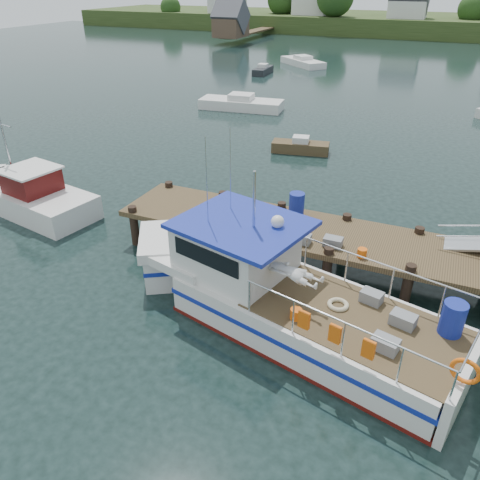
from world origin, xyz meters
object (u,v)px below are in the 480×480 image
at_px(moored_e, 263,70).
at_px(lobster_boat, 274,291).
at_px(moored_rowboat, 300,146).
at_px(work_boat, 23,193).
at_px(moored_d, 303,62).
at_px(moored_a, 241,104).

bearing_deg(moored_e, lobster_boat, -81.55).
distance_m(lobster_boat, moored_rowboat, 15.59).
xyz_separation_m(work_boat, moored_rowboat, (9.01, 12.24, -0.32)).
bearing_deg(moored_e, work_boat, -99.60).
xyz_separation_m(work_boat, moored_d, (-0.03, 41.85, -0.26)).
distance_m(work_boat, moored_e, 35.18).
xyz_separation_m(moored_rowboat, moored_a, (-7.33, 8.00, 0.08)).
xyz_separation_m(lobster_boat, moored_a, (-11.21, 23.10, -0.55)).
xyz_separation_m(work_boat, moored_e, (-2.35, 35.10, -0.30)).
bearing_deg(moored_d, moored_e, -127.53).
relative_size(work_boat, moored_a, 1.23).
bearing_deg(lobster_boat, moored_a, 129.82).
xyz_separation_m(lobster_boat, moored_e, (-15.24, 37.95, -0.61)).
relative_size(lobster_boat, moored_d, 1.75).
distance_m(moored_d, moored_e, 7.13).
xyz_separation_m(moored_d, moored_e, (-2.32, -6.75, -0.04)).
xyz_separation_m(work_boat, moored_a, (1.68, 20.24, -0.24)).
distance_m(lobster_boat, moored_a, 25.68).
bearing_deg(work_boat, moored_a, 95.44).
height_order(work_boat, moored_a, work_boat).
distance_m(moored_rowboat, moored_d, 30.96).
relative_size(work_boat, moored_rowboat, 2.36).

